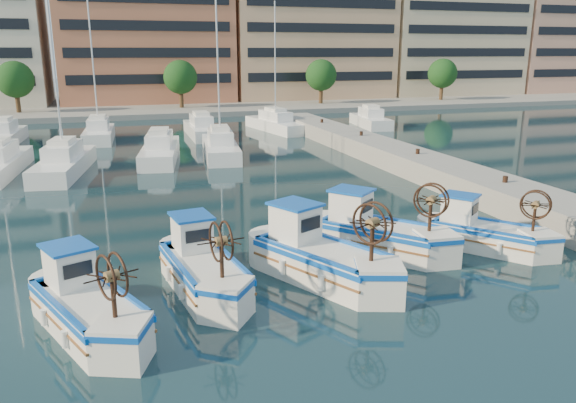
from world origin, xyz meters
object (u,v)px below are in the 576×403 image
object	(u,v)px
fishing_boat_a	(87,305)
fishing_boat_d	(377,232)
fishing_boat_e	(483,231)
fishing_boat_b	(203,267)
fishing_boat_c	(320,255)

from	to	relation	value
fishing_boat_a	fishing_boat_d	size ratio (longest dim) A/B	0.98
fishing_boat_a	fishing_boat_e	size ratio (longest dim) A/B	1.11
fishing_boat_d	fishing_boat_a	bearing A→B (deg)	157.87
fishing_boat_d	fishing_boat_e	world-z (taller)	fishing_boat_d
fishing_boat_a	fishing_boat_b	xyz separation A→B (m)	(3.38, 1.73, 0.01)
fishing_boat_b	fishing_boat_c	bearing A→B (deg)	-13.57
fishing_boat_a	fishing_boat_c	size ratio (longest dim) A/B	0.90
fishing_boat_c	fishing_boat_d	distance (m)	3.42
fishing_boat_a	fishing_boat_d	distance (m)	10.54
fishing_boat_a	fishing_boat_b	distance (m)	3.80
fishing_boat_e	fishing_boat_b	bearing A→B (deg)	144.76
fishing_boat_b	fishing_boat_c	xyz separation A→B (m)	(3.76, -0.38, 0.07)
fishing_boat_a	fishing_boat_d	bearing A→B (deg)	-5.52
fishing_boat_e	fishing_boat_d	bearing A→B (deg)	129.22
fishing_boat_b	fishing_boat_e	world-z (taller)	fishing_boat_b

